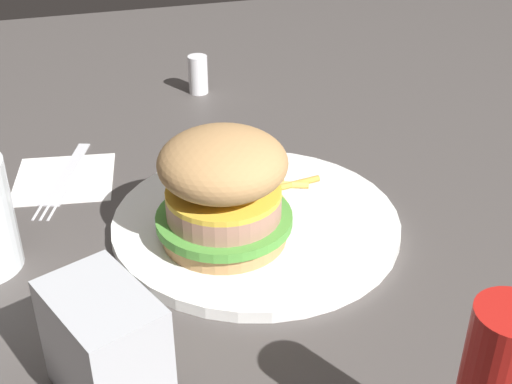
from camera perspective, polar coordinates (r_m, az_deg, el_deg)
The scene contains 8 objects.
ground_plane at distance 0.70m, azimuth -1.67°, elevation -2.70°, with size 1.60×1.60×0.00m, color #47423F.
plate at distance 0.70m, azimuth 0.00°, elevation -2.54°, with size 0.29×0.29×0.01m, color white.
sandwich at distance 0.63m, azimuth -2.74°, elevation 0.34°, with size 0.13×0.13×0.11m.
fries_pile at distance 0.74m, azimuth 0.74°, elevation 0.49°, with size 0.11×0.08×0.01m.
napkin at distance 0.81m, azimuth -15.67°, elevation 1.10°, with size 0.11×0.11×0.00m, color white.
fork at distance 0.81m, azimuth -15.73°, elevation 1.20°, with size 0.07×0.17×0.00m.
napkin_dispenser at distance 0.51m, azimuth -12.42°, elevation -12.51°, with size 0.09×0.06×0.09m, color #B7BABF.
salt_shaker at distance 1.00m, azimuth -4.85°, elevation 9.72°, with size 0.03×0.03×0.06m, color white.
Camera 1 is at (-0.15, -0.57, 0.39)m, focal length 48.05 mm.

